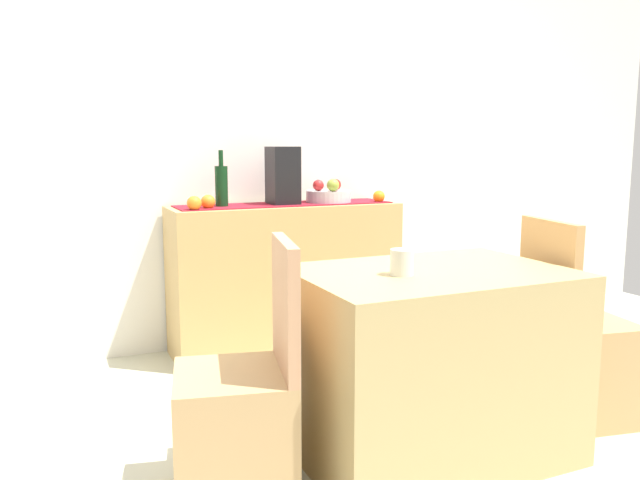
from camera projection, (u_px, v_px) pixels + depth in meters
ground_plane at (338, 409)px, 2.93m from camera, size 6.40×6.40×0.02m
room_wall_rear at (255, 123)px, 3.80m from camera, size 6.40×0.06×2.70m
sideboard_console at (286, 277)px, 3.73m from camera, size 1.35×0.42×0.87m
table_runner at (285, 204)px, 3.67m from camera, size 1.27×0.32×0.01m
fruit_bowl at (329, 196)px, 3.78m from camera, size 0.27×0.27×0.07m
apple_upper at (335, 185)px, 3.77m from camera, size 0.07×0.07×0.07m
apple_front at (333, 185)px, 3.68m from camera, size 0.07×0.07×0.07m
apple_rear at (318, 185)px, 3.74m from camera, size 0.07×0.07×0.07m
wine_bottle at (221, 185)px, 3.50m from camera, size 0.07×0.07×0.32m
coffee_maker at (283, 176)px, 3.64m from camera, size 0.16×0.18×0.34m
orange_loose_mid at (194, 203)px, 3.33m from camera, size 0.08×0.08×0.08m
orange_loose_near_bowl at (208, 202)px, 3.41m from camera, size 0.08×0.08×0.08m
orange_loose_end at (379, 196)px, 3.82m from camera, size 0.07×0.07×0.07m
dining_table at (430, 363)px, 2.45m from camera, size 1.03×0.71×0.74m
coffee_cup at (402, 262)px, 2.29m from camera, size 0.09×0.09×0.10m
chair_near_window at (239, 423)px, 2.15m from camera, size 0.48×0.48×0.90m
chair_by_corner at (576, 361)px, 2.78m from camera, size 0.47×0.47×0.90m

